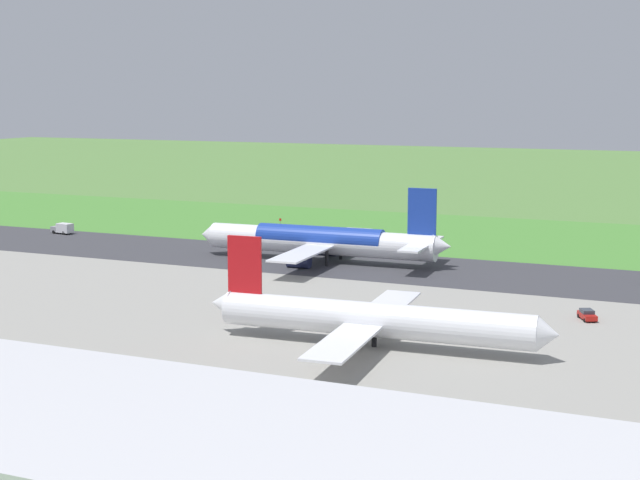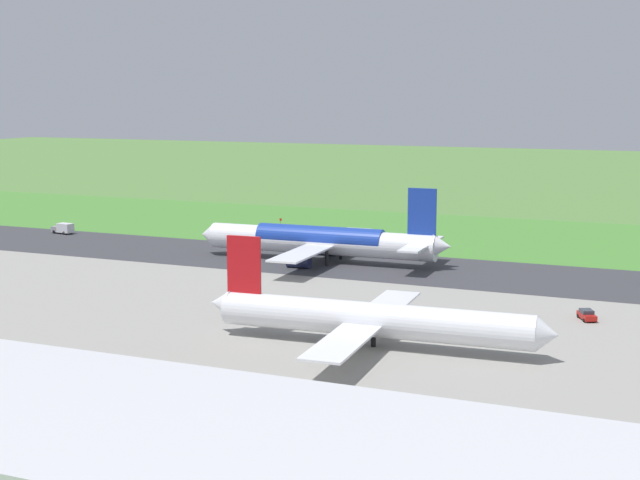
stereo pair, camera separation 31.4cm
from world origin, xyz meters
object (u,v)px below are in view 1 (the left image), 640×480
(airliner_main, at_px, (322,241))
(no_stopping_sign, at_px, (280,223))
(service_car_followme, at_px, (587,315))
(service_truck_fuel, at_px, (63,228))
(traffic_cone_orange, at_px, (275,226))
(airliner_parked_near, at_px, (372,319))

(airliner_main, distance_m, no_stopping_sign, 44.85)
(service_car_followme, xyz_separation_m, service_truck_fuel, (127.68, -38.31, 0.56))
(service_truck_fuel, xyz_separation_m, traffic_cone_orange, (-42.72, -30.08, -1.13))
(service_car_followme, height_order, service_truck_fuel, service_truck_fuel)
(airliner_main, distance_m, service_car_followme, 62.43)
(airliner_main, height_order, service_car_followme, airliner_main)
(airliner_parked_near, height_order, traffic_cone_orange, airliner_parked_near)
(airliner_parked_near, distance_m, service_truck_fuel, 121.41)
(airliner_main, xyz_separation_m, service_truck_fuel, (72.27, -9.76, -2.95))
(service_car_followme, xyz_separation_m, no_stopping_sign, (81.82, -64.71, 0.89))
(airliner_parked_near, xyz_separation_m, no_stopping_sign, (56.85, -91.09, -2.13))
(service_truck_fuel, height_order, no_stopping_sign, no_stopping_sign)
(service_car_followme, bearing_deg, service_truck_fuel, -16.70)
(service_car_followme, xyz_separation_m, traffic_cone_orange, (84.96, -68.38, -0.57))
(no_stopping_sign, distance_m, traffic_cone_orange, 5.05)
(airliner_main, relative_size, airliner_parked_near, 1.11)
(service_car_followme, distance_m, service_truck_fuel, 133.31)
(traffic_cone_orange, bearing_deg, airliner_parked_near, 122.34)
(airliner_main, bearing_deg, traffic_cone_orange, -53.44)
(airliner_parked_near, distance_m, service_car_followme, 36.45)
(service_truck_fuel, distance_m, no_stopping_sign, 52.93)
(service_truck_fuel, height_order, traffic_cone_orange, service_truck_fuel)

